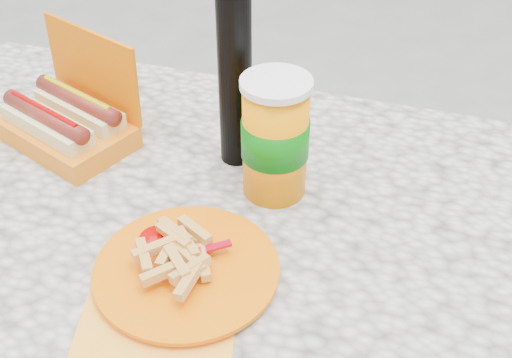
% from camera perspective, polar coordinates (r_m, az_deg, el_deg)
% --- Properties ---
extents(picnic_table, '(1.20, 0.80, 0.75)m').
position_cam_1_polar(picnic_table, '(0.99, -4.69, -8.39)').
color(picnic_table, beige).
rests_on(picnic_table, ground).
extents(hotdog_box, '(0.25, 0.21, 0.17)m').
position_cam_1_polar(hotdog_box, '(1.09, -16.39, 4.98)').
color(hotdog_box, '#E16500').
rests_on(hotdog_box, picnic_table).
extents(fries_plate, '(0.24, 0.34, 0.05)m').
position_cam_1_polar(fries_plate, '(0.82, -6.55, -8.28)').
color(fries_plate, orange).
rests_on(fries_plate, picnic_table).
extents(soda_cup, '(0.10, 0.10, 0.19)m').
position_cam_1_polar(soda_cup, '(0.91, 1.72, 3.69)').
color(soda_cup, '#FE8900').
rests_on(soda_cup, picnic_table).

